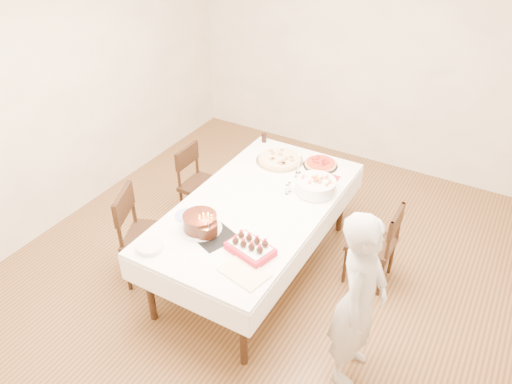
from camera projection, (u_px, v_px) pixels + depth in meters
The scene contains 22 objects.
floor at pixel (263, 275), 4.60m from camera, with size 5.00×5.00×0.00m, color #52301C.
wall_back at pixel (373, 53), 5.62m from camera, with size 4.50×0.04×2.70m, color #EDE2C7.
wall_left at pixel (60, 89), 4.77m from camera, with size 0.04×5.00×2.70m, color #EDE2C7.
dining_table at pixel (256, 238), 4.45m from camera, with size 1.14×2.14×0.75m, color white.
chair_right_savory at pixel (372, 243), 4.35m from camera, with size 0.41×0.41×0.81m, color black, non-canonical shape.
chair_left_savory at pixel (203, 186), 5.08m from camera, with size 0.42×0.42×0.82m, color black, non-canonical shape.
chair_left_dessert at pixel (151, 237), 4.32m from camera, with size 0.47×0.47×0.92m, color black, non-canonical shape.
person at pixel (359, 301), 3.37m from camera, with size 0.52×0.34×1.43m, color beige.
pizza_white at pixel (280, 159), 4.81m from camera, with size 0.46×0.46×0.04m, color beige.
pizza_pepperoni at pixel (320, 164), 4.74m from camera, with size 0.33×0.33×0.04m, color red.
red_placemat at pixel (325, 179), 4.56m from camera, with size 0.22×0.22×0.01m, color #B21E1E.
pasta_bowl at pixel (316, 186), 4.35m from camera, with size 0.35×0.35×0.11m, color white.
taper_candle at pixel (299, 165), 4.52m from camera, with size 0.05×0.05×0.25m, color white.
shaker_pair at pixel (287, 189), 4.34m from camera, with size 0.08×0.08×0.09m, color white, non-canonical shape.
cola_glass at pixel (264, 138), 5.12m from camera, with size 0.05×0.05×0.09m, color black.
layer_cake at pixel (200, 222), 3.92m from camera, with size 0.34×0.34×0.13m, color #37170D.
cake_board at pixel (214, 236), 3.88m from camera, with size 0.29×0.29×0.01m, color black.
birthday_cake at pixel (206, 225), 3.85m from camera, with size 0.18×0.18×0.17m, color #391B0F.
strawberry_box at pixel (250, 248), 3.71m from camera, with size 0.34×0.23×0.09m, color #AF1424, non-canonical shape.
box_lid at pixel (244, 273), 3.54m from camera, with size 0.34×0.22×0.03m, color beige.
plate_stack at pixel (150, 247), 3.75m from camera, with size 0.20×0.20×0.04m, color white.
china_plate at pixel (187, 215), 4.10m from camera, with size 0.20×0.20×0.01m, color white.
Camera 1 is at (1.63, -2.95, 3.23)m, focal length 35.00 mm.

